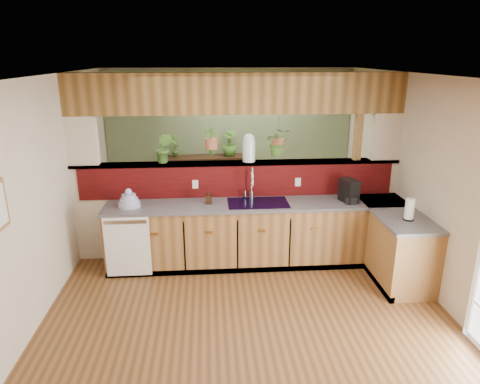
{
  "coord_description": "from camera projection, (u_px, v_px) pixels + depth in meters",
  "views": [
    {
      "loc": [
        -0.41,
        -4.48,
        2.82
      ],
      "look_at": [
        -0.02,
        0.7,
        1.15
      ],
      "focal_mm": 32.0,
      "sensor_mm": 36.0,
      "label": 1
    }
  ],
  "objects": [
    {
      "name": "ground",
      "position": [
        246.0,
        301.0,
        5.14
      ],
      "size": [
        4.6,
        7.0,
        0.01
      ],
      "primitive_type": "cube",
      "color": "brown",
      "rests_on": "ground"
    },
    {
      "name": "ceiling",
      "position": [
        247.0,
        77.0,
        4.35
      ],
      "size": [
        4.6,
        7.0,
        0.01
      ],
      "primitive_type": "cube",
      "color": "brown",
      "rests_on": "ground"
    },
    {
      "name": "wall_back",
      "position": [
        230.0,
        139.0,
        8.07
      ],
      "size": [
        4.6,
        0.02,
        2.6
      ],
      "primitive_type": "cube",
      "color": "beige",
      "rests_on": "ground"
    },
    {
      "name": "wall_left",
      "position": [
        33.0,
        204.0,
        4.58
      ],
      "size": [
        0.02,
        7.0,
        2.6
      ],
      "primitive_type": "cube",
      "color": "beige",
      "rests_on": "ground"
    },
    {
      "name": "wall_right",
      "position": [
        445.0,
        194.0,
        4.91
      ],
      "size": [
        0.02,
        7.0,
        2.6
      ],
      "primitive_type": "cube",
      "color": "beige",
      "rests_on": "ground"
    },
    {
      "name": "pass_through_partition",
      "position": [
        240.0,
        175.0,
        6.06
      ],
      "size": [
        4.6,
        0.21,
        2.6
      ],
      "color": "beige",
      "rests_on": "ground"
    },
    {
      "name": "pass_through_ledge",
      "position": [
        238.0,
        163.0,
        6.01
      ],
      "size": [
        4.6,
        0.21,
        0.04
      ],
      "primitive_type": "cube",
      "color": "brown",
      "rests_on": "ground"
    },
    {
      "name": "header_beam",
      "position": [
        238.0,
        94.0,
        5.71
      ],
      "size": [
        4.6,
        0.15,
        0.55
      ],
      "primitive_type": "cube",
      "color": "brown",
      "rests_on": "ground"
    },
    {
      "name": "sage_backwall",
      "position": [
        230.0,
        139.0,
        8.05
      ],
      "size": [
        4.55,
        0.02,
        2.55
      ],
      "primitive_type": "cube",
      "color": "#61734E",
      "rests_on": "ground"
    },
    {
      "name": "countertop",
      "position": [
        301.0,
        235.0,
        5.89
      ],
      "size": [
        4.14,
        1.52,
        0.9
      ],
      "color": "brown",
      "rests_on": "ground"
    },
    {
      "name": "dishwasher",
      "position": [
        128.0,
        246.0,
        5.53
      ],
      "size": [
        0.58,
        0.03,
        0.82
      ],
      "color": "white",
      "rests_on": "ground"
    },
    {
      "name": "navy_sink",
      "position": [
        258.0,
        208.0,
        5.84
      ],
      "size": [
        0.82,
        0.5,
        0.18
      ],
      "color": "black",
      "rests_on": "countertop"
    },
    {
      "name": "faucet",
      "position": [
        252.0,
        182.0,
        5.88
      ],
      "size": [
        0.2,
        0.2,
        0.46
      ],
      "color": "#B7B7B2",
      "rests_on": "countertop"
    },
    {
      "name": "dish_stack",
      "position": [
        129.0,
        201.0,
        5.64
      ],
      "size": [
        0.29,
        0.29,
        0.25
      ],
      "color": "#A3AED3",
      "rests_on": "countertop"
    },
    {
      "name": "soap_dispenser",
      "position": [
        208.0,
        197.0,
        5.76
      ],
      "size": [
        0.08,
        0.09,
        0.18
      ],
      "primitive_type": "imported",
      "rotation": [
        0.0,
        0.0,
        -0.02
      ],
      "color": "#352113",
      "rests_on": "countertop"
    },
    {
      "name": "coffee_maker",
      "position": [
        349.0,
        192.0,
        5.81
      ],
      "size": [
        0.17,
        0.28,
        0.31
      ],
      "rotation": [
        0.0,
        0.0,
        0.31
      ],
      "color": "black",
      "rests_on": "countertop"
    },
    {
      "name": "paper_towel",
      "position": [
        409.0,
        210.0,
        5.18
      ],
      "size": [
        0.13,
        0.13,
        0.29
      ],
      "color": "black",
      "rests_on": "countertop"
    },
    {
      "name": "glass_jar",
      "position": [
        249.0,
        148.0,
        5.95
      ],
      "size": [
        0.18,
        0.18,
        0.39
      ],
      "color": "silver",
      "rests_on": "pass_through_ledge"
    },
    {
      "name": "ledge_plant_left",
      "position": [
        164.0,
        148.0,
        5.86
      ],
      "size": [
        0.25,
        0.22,
        0.42
      ],
      "primitive_type": "imported",
      "rotation": [
        0.0,
        0.0,
        -0.15
      ],
      "color": "#386322",
      "rests_on": "pass_through_ledge"
    },
    {
      "name": "hanging_plant_a",
      "position": [
        211.0,
        132.0,
        5.85
      ],
      "size": [
        0.23,
        0.2,
        0.49
      ],
      "color": "brown",
      "rests_on": "header_beam"
    },
    {
      "name": "hanging_plant_b",
      "position": [
        278.0,
        130.0,
        5.91
      ],
      "size": [
        0.35,
        0.3,
        0.5
      ],
      "color": "brown",
      "rests_on": "header_beam"
    },
    {
      "name": "shelving_console",
      "position": [
        207.0,
        184.0,
        8.04
      ],
      "size": [
        1.64,
        0.59,
        1.07
      ],
      "primitive_type": "cube",
      "rotation": [
        0.0,
        0.0,
        0.1
      ],
      "color": "black",
      "rests_on": "ground"
    },
    {
      "name": "shelf_plant_a",
      "position": [
        174.0,
        146.0,
        7.78
      ],
      "size": [
        0.23,
        0.18,
        0.39
      ],
      "primitive_type": "imported",
      "rotation": [
        0.0,
        0.0,
        -0.21
      ],
      "color": "#386322",
      "rests_on": "shelving_console"
    },
    {
      "name": "shelf_plant_b",
      "position": [
        230.0,
        143.0,
        7.84
      ],
      "size": [
        0.33,
        0.33,
        0.48
      ],
      "primitive_type": "imported",
      "rotation": [
        0.0,
        0.0,
        -0.25
      ],
      "color": "#386322",
      "rests_on": "shelving_console"
    },
    {
      "name": "floor_plant",
      "position": [
        260.0,
        206.0,
        7.12
      ],
      "size": [
        0.79,
        0.7,
        0.82
      ],
      "primitive_type": "imported",
      "rotation": [
        0.0,
        0.0,
        -0.08
      ],
      "color": "#386322",
      "rests_on": "ground"
    }
  ]
}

